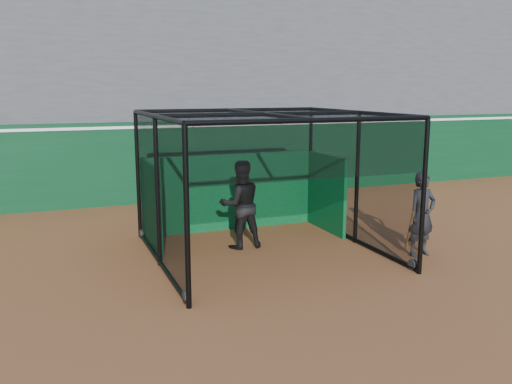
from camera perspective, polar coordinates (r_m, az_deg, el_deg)
name	(u,v)px	position (r m, az deg, el deg)	size (l,w,h in m)	color
ground	(271,294)	(9.52, 1.54, -10.65)	(120.00, 120.00, 0.00)	brown
outfield_wall	(165,160)	(17.15, -9.60, 3.32)	(50.00, 0.50, 2.50)	#0A391C
grandstand	(140,61)	(20.74, -12.11, 13.34)	(50.00, 7.85, 8.95)	#4C4C4F
batting_cage	(264,185)	(11.42, 0.86, 0.71)	(4.62, 4.72, 2.97)	black
batter	(240,204)	(11.92, -1.64, -1.32)	(0.95, 0.74, 1.96)	black
on_deck_player	(422,214)	(11.90, 17.07, -2.28)	(0.67, 0.46, 1.78)	black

